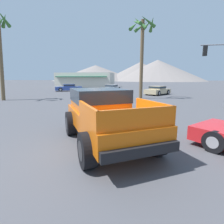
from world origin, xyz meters
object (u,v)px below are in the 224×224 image
orange_pickup_truck (104,112)px  traffic_light_main (224,61)px  parked_car_tan (158,90)px  palm_tree_short (142,39)px  parked_car_silver (112,88)px  parked_car_blue (69,88)px

orange_pickup_truck → traffic_light_main: (8.46, 12.01, 2.73)m
orange_pickup_truck → traffic_light_main: 14.94m
orange_pickup_truck → parked_car_tan: 18.78m
palm_tree_short → parked_car_silver: bearing=117.6°
parked_car_blue → orange_pickup_truck: bearing=178.0°
parked_car_blue → parked_car_tan: parked_car_blue is taller
parked_car_blue → traffic_light_main: bearing=-146.8°
orange_pickup_truck → parked_car_silver: 23.57m
orange_pickup_truck → parked_car_silver: (-3.94, 23.23, -0.47)m
traffic_light_main → palm_tree_short: size_ratio=0.65×
parked_car_silver → traffic_light_main: size_ratio=0.80×
orange_pickup_truck → traffic_light_main: traffic_light_main is taller
parked_car_silver → parked_car_tan: size_ratio=0.97×
palm_tree_short → orange_pickup_truck: bearing=-94.3°
parked_car_silver → palm_tree_short: 12.15m
parked_car_silver → palm_tree_short: size_ratio=0.52×
parked_car_blue → traffic_light_main: size_ratio=0.87×
orange_pickup_truck → parked_car_blue: 25.28m
orange_pickup_truck → parked_car_blue: bearing=85.5°
parked_car_blue → parked_car_tan: bearing=-134.3°
palm_tree_short → traffic_light_main: bearing=-12.9°
parked_car_silver → parked_car_blue: parked_car_blue is taller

